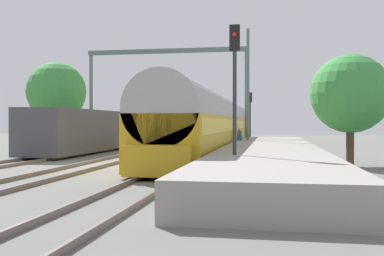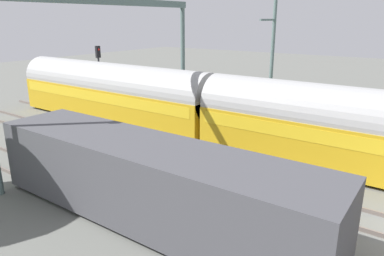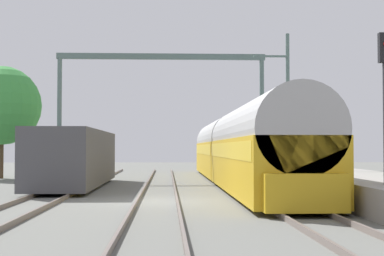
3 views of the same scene
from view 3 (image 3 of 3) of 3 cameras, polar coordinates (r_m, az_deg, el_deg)
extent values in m
plane|color=slate|center=(21.91, -3.39, -7.15)|extent=(120.00, 120.00, 0.00)
cube|color=#6A5E57|center=(22.54, -16.28, -6.72)|extent=(0.08, 60.00, 0.16)
cube|color=#6A5E57|center=(22.24, -12.66, -6.82)|extent=(0.08, 60.00, 0.16)
cube|color=#6A5E57|center=(21.92, -5.27, -6.93)|extent=(0.08, 60.00, 0.16)
cube|color=#6A5E57|center=(21.90, -1.49, -6.94)|extent=(0.08, 60.00, 0.16)
cube|color=#6A5E57|center=(22.13, 5.94, -6.88)|extent=(0.08, 60.00, 0.16)
cube|color=#6A5E57|center=(22.38, 9.60, -6.81)|extent=(0.08, 60.00, 0.16)
cube|color=gray|center=(25.09, 15.61, -5.39)|extent=(4.40, 28.00, 0.90)
cube|color=gold|center=(24.99, 6.61, -3.60)|extent=(2.90, 16.00, 2.20)
cube|color=gold|center=(24.98, 6.60, -2.16)|extent=(2.93, 15.36, 0.64)
cylinder|color=#A1A1A1|center=(24.99, 6.59, -0.62)|extent=(2.84, 16.00, 2.84)
cube|color=gold|center=(41.22, 3.03, -2.97)|extent=(2.90, 16.00, 2.20)
cube|color=gold|center=(41.21, 3.03, -2.09)|extent=(2.93, 15.36, 0.64)
cylinder|color=#A1A1A1|center=(41.21, 3.03, -1.16)|extent=(2.84, 16.00, 2.84)
cube|color=gold|center=(16.93, 11.03, -6.23)|extent=(2.40, 0.50, 1.10)
cube|color=#47474C|center=(30.39, -11.22, -2.82)|extent=(2.80, 13.00, 2.70)
cube|color=black|center=(30.44, -11.24, -5.26)|extent=(2.52, 11.96, 0.10)
cylinder|color=#313131|center=(31.11, 8.31, -4.81)|extent=(0.21, 0.21, 0.85)
cube|color=#285684|center=(31.08, 8.30, -3.44)|extent=(0.30, 0.43, 0.64)
sphere|color=tan|center=(31.07, 8.30, -2.63)|extent=(0.24, 0.24, 0.24)
cylinder|color=#2D2D33|center=(44.78, 5.06, -1.96)|extent=(0.14, 0.14, 3.97)
cube|color=black|center=(44.84, 5.05, 1.15)|extent=(0.36, 0.20, 0.90)
sphere|color=red|center=(44.74, 5.07, 1.39)|extent=(0.16, 0.16, 0.16)
cylinder|color=#536A65|center=(36.99, -12.77, 0.82)|extent=(0.28, 0.28, 7.50)
cylinder|color=#536A65|center=(36.87, 6.81, 0.80)|extent=(0.28, 0.28, 7.50)
cube|color=#536A65|center=(36.79, -2.98, 6.95)|extent=(12.96, 0.24, 0.36)
cylinder|color=#536A65|center=(31.12, 9.30, 1.78)|extent=(0.20, 0.20, 8.00)
cube|color=#536A65|center=(31.25, 7.64, 6.92)|extent=(1.80, 0.10, 0.10)
cylinder|color=#4C3826|center=(40.32, -18.09, -2.67)|extent=(0.36, 0.36, 2.84)
sphere|color=#3A8F3F|center=(40.41, -18.04, 2.10)|extent=(5.19, 5.19, 5.19)
camera|label=1|loc=(7.86, 78.43, -0.11)|focal=42.69mm
camera|label=2|loc=(26.28, -32.59, 9.06)|focal=33.77mm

